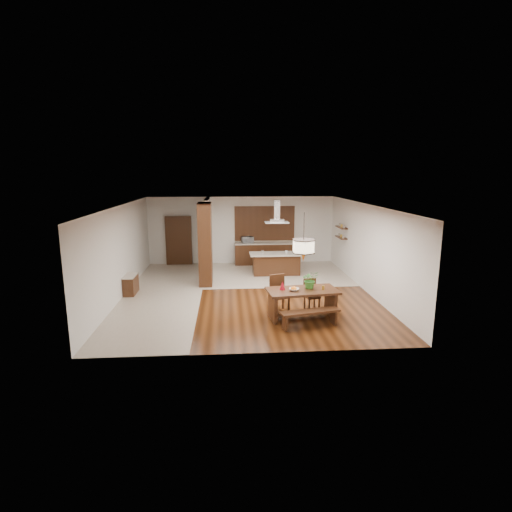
{
  "coord_description": "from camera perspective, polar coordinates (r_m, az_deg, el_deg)",
  "views": [
    {
      "loc": [
        -0.64,
        -12.68,
        3.93
      ],
      "look_at": [
        0.3,
        0.0,
        1.25
      ],
      "focal_mm": 28.0,
      "sensor_mm": 36.0,
      "label": 1
    }
  ],
  "objects": [
    {
      "name": "hallway_console",
      "position": [
        13.75,
        -17.45,
        -3.9
      ],
      "size": [
        0.37,
        0.88,
        0.63
      ],
      "primitive_type": "cube",
      "color": "black",
      "rests_on": "ground"
    },
    {
      "name": "napkin_cone",
      "position": [
        10.87,
        3.8,
        -4.21
      ],
      "size": [
        0.19,
        0.19,
        0.24
      ],
      "primitive_type": "cone",
      "rotation": [
        0.0,
        0.0,
        -0.31
      ],
      "color": "#9E0B19",
      "rests_on": "dining_table"
    },
    {
      "name": "dining_chair_right",
      "position": [
        11.73,
        8.01,
        -5.5
      ],
      "size": [
        0.48,
        0.48,
        0.89
      ],
      "primitive_type": null,
      "rotation": [
        0.0,
        0.0,
        0.24
      ],
      "color": "black",
      "rests_on": "ground"
    },
    {
      "name": "dining_table",
      "position": [
        11.02,
        6.63,
        -5.85
      ],
      "size": [
        2.01,
        1.17,
        0.8
      ],
      "rotation": [
        0.0,
        0.0,
        0.11
      ],
      "color": "black",
      "rests_on": "ground"
    },
    {
      "name": "kitchen_window",
      "position": [
        17.36,
        1.23,
        4.68
      ],
      "size": [
        2.6,
        0.08,
        1.5
      ],
      "primitive_type": "cube",
      "color": "olive",
      "rests_on": "room_shell"
    },
    {
      "name": "tile_hallway",
      "position": [
        13.44,
        -13.14,
        -5.4
      ],
      "size": [
        2.5,
        9.0,
        0.01
      ],
      "primitive_type": "cube",
      "color": "#C1B3A1",
      "rests_on": "ground"
    },
    {
      "name": "shelf_upper",
      "position": [
        16.07,
        12.13,
        4.02
      ],
      "size": [
        0.26,
        0.9,
        0.04
      ],
      "primitive_type": "cube",
      "color": "black",
      "rests_on": "room_shell"
    },
    {
      "name": "fruit_bowl",
      "position": [
        10.83,
        5.45,
        -4.78
      ],
      "size": [
        0.33,
        0.33,
        0.06
      ],
      "primitive_type": "imported",
      "rotation": [
        0.0,
        0.0,
        -0.3
      ],
      "color": "beige",
      "rests_on": "dining_table"
    },
    {
      "name": "partition_pier",
      "position": [
        14.12,
        -7.26,
        1.69
      ],
      "size": [
        0.45,
        1.0,
        2.9
      ],
      "primitive_type": "cube",
      "color": "black",
      "rests_on": "ground"
    },
    {
      "name": "soffit_band",
      "position": [
        12.74,
        -1.36,
        7.19
      ],
      "size": [
        8.0,
        9.0,
        0.02
      ],
      "primitive_type": "cube",
      "color": "#401E10",
      "rests_on": "room_shell"
    },
    {
      "name": "room_shell",
      "position": [
        12.83,
        -1.34,
        3.53
      ],
      "size": [
        9.0,
        9.04,
        2.92
      ],
      "color": "#341909",
      "rests_on": "ground"
    },
    {
      "name": "partition_stub",
      "position": [
        16.19,
        -6.89,
        3.0
      ],
      "size": [
        0.18,
        2.4,
        2.9
      ],
      "primitive_type": "cube",
      "color": "silver",
      "rests_on": "ground"
    },
    {
      "name": "dining_bench",
      "position": [
        10.51,
        7.7,
        -8.86
      ],
      "size": [
        1.61,
        0.68,
        0.44
      ],
      "primitive_type": null,
      "rotation": [
        0.0,
        0.0,
        0.22
      ],
      "color": "black",
      "rests_on": "ground"
    },
    {
      "name": "range_hood",
      "position": [
        15.25,
        2.98,
        6.37
      ],
      "size": [
        0.9,
        0.55,
        0.87
      ],
      "primitive_type": null,
      "color": "silver",
      "rests_on": "room_shell"
    },
    {
      "name": "pendant_lantern",
      "position": [
        10.63,
        6.84,
        2.7
      ],
      "size": [
        0.64,
        0.64,
        1.31
      ],
      "primitive_type": null,
      "color": "beige",
      "rests_on": "room_shell"
    },
    {
      "name": "kitchen_island",
      "position": [
        15.57,
        2.9,
        -1.07
      ],
      "size": [
        2.07,
        0.92,
        0.85
      ],
      "rotation": [
        0.0,
        0.0,
        0.01
      ],
      "color": "black",
      "rests_on": "ground"
    },
    {
      "name": "dining_chair_left",
      "position": [
        11.44,
        3.45,
        -5.42
      ],
      "size": [
        0.59,
        0.59,
        1.06
      ],
      "primitive_type": null,
      "rotation": [
        0.0,
        0.0,
        0.32
      ],
      "color": "black",
      "rests_on": "ground"
    },
    {
      "name": "hallway_doorway",
      "position": [
        17.44,
        -10.97,
        2.18
      ],
      "size": [
        1.1,
        0.2,
        2.1
      ],
      "primitive_type": "cube",
      "color": "black",
      "rests_on": "ground"
    },
    {
      "name": "tile_kitchen",
      "position": [
        15.79,
        2.77,
        -2.5
      ],
      "size": [
        5.5,
        4.0,
        0.01
      ],
      "primitive_type": "cube",
      "color": "#C1B3A1",
      "rests_on": "ground"
    },
    {
      "name": "rear_counter",
      "position": [
        17.31,
        1.29,
        0.39
      ],
      "size": [
        2.6,
        0.62,
        0.95
      ],
      "color": "black",
      "rests_on": "ground"
    },
    {
      "name": "shelf_lower",
      "position": [
        16.13,
        12.07,
        2.61
      ],
      "size": [
        0.26,
        0.9,
        0.04
      ],
      "primitive_type": "cube",
      "color": "black",
      "rests_on": "room_shell"
    },
    {
      "name": "gold_ornament",
      "position": [
        11.04,
        9.58,
        -4.46
      ],
      "size": [
        0.09,
        0.09,
        0.11
      ],
      "primitive_type": "cylinder",
      "rotation": [
        0.0,
        0.0,
        -0.12
      ],
      "color": "gold",
      "rests_on": "dining_table"
    },
    {
      "name": "island_cup",
      "position": [
        15.47,
        4.37,
        0.58
      ],
      "size": [
        0.16,
        0.16,
        0.1
      ],
      "primitive_type": "imported",
      "rotation": [
        0.0,
        0.0,
        -0.32
      ],
      "color": "silver",
      "rests_on": "kitchen_island"
    },
    {
      "name": "microwave",
      "position": [
        17.11,
        -1.24,
        2.32
      ],
      "size": [
        0.55,
        0.44,
        0.27
      ],
      "primitive_type": "imported",
      "rotation": [
        0.0,
        0.0,
        0.26
      ],
      "color": "#B3B5BA",
      "rests_on": "rear_counter"
    },
    {
      "name": "foliage_plant",
      "position": [
        11.03,
        7.75,
        -3.37
      ],
      "size": [
        0.46,
        0.41,
        0.49
      ],
      "primitive_type": "imported",
      "rotation": [
        0.0,
        0.0,
        0.05
      ],
      "color": "#327627",
      "rests_on": "dining_table"
    }
  ]
}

